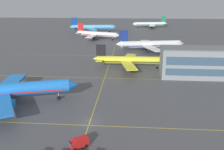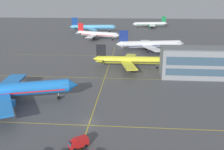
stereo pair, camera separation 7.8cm
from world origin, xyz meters
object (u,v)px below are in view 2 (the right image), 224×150
at_px(airliner_second_row, 130,60).
at_px(airliner_third_row, 150,44).
at_px(airliner_far_right_stand, 93,27).
at_px(airliner_distant_taxiway, 150,24).
at_px(service_truck_red_van, 78,143).
at_px(airliner_front_gate, 8,90).
at_px(airliner_far_left_stand, 97,34).

bearing_deg(airliner_second_row, airliner_third_row, 72.62).
height_order(airliner_far_right_stand, airliner_distant_taxiway, airliner_far_right_stand).
xyz_separation_m(airliner_far_right_stand, airliner_distant_taxiway, (51.72, 36.43, -0.59)).
relative_size(airliner_far_right_stand, airliner_distant_taxiway, 1.16).
bearing_deg(airliner_distant_taxiway, service_truck_red_van, -97.81).
bearing_deg(service_truck_red_van, airliner_front_gate, 140.72).
distance_m(airliner_front_gate, airliner_second_row, 54.68).
distance_m(airliner_third_row, service_truck_red_van, 99.36).
xyz_separation_m(airliner_front_gate, airliner_far_left_stand, (10.60, 116.48, -0.58)).
bearing_deg(airliner_far_left_stand, airliner_third_row, -48.26).
relative_size(airliner_far_left_stand, airliner_distant_taxiway, 0.98).
bearing_deg(service_truck_red_van, airliner_far_right_stand, 97.61).
bearing_deg(airliner_far_right_stand, service_truck_red_van, -82.39).
height_order(airliner_second_row, airliner_far_right_stand, airliner_far_right_stand).
relative_size(airliner_second_row, service_truck_red_van, 7.64).
bearing_deg(service_truck_red_van, airliner_far_left_stand, 96.12).
xyz_separation_m(airliner_second_row, airliner_third_row, (10.89, 34.78, 0.66)).
relative_size(airliner_far_left_stand, service_truck_red_van, 7.84).
height_order(airliner_second_row, airliner_far_left_stand, airliner_far_left_stand).
xyz_separation_m(airliner_distant_taxiway, service_truck_red_van, (-28.66, -208.99, -2.55)).
height_order(airliner_third_row, airliner_far_left_stand, airliner_third_row).
bearing_deg(airliner_third_row, service_truck_red_van, -102.27).
relative_size(airliner_front_gate, airliner_distant_taxiway, 1.14).
distance_m(airliner_far_left_stand, airliner_distant_taxiway, 83.89).
xyz_separation_m(airliner_front_gate, airliner_distant_taxiway, (53.96, 188.29, -0.61)).
distance_m(airliner_second_row, airliner_third_row, 36.45).
bearing_deg(airliner_far_right_stand, airliner_distant_taxiway, 35.16).
distance_m(airliner_third_row, airliner_far_left_stand, 53.79).
xyz_separation_m(airliner_front_gate, airliner_second_row, (35.52, 41.57, -0.77)).
bearing_deg(airliner_far_right_stand, airliner_far_left_stand, -76.71).
distance_m(airliner_front_gate, airliner_far_right_stand, 151.88).
bearing_deg(airliner_distant_taxiway, airliner_front_gate, -105.99).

